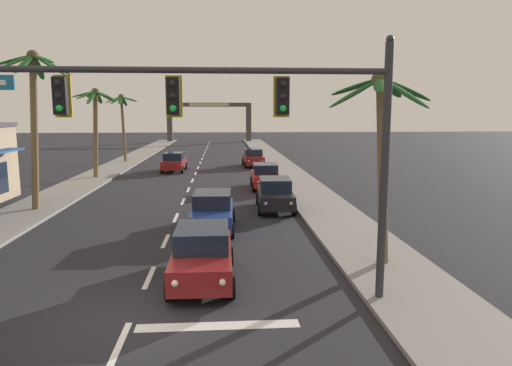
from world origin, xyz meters
TOP-DOWN VIEW (x-y plane):
  - ground_plane at (0.00, 0.00)m, footprint 220.00×220.00m
  - sidewalk_right at (7.80, 20.00)m, footprint 3.20×110.00m
  - sidewalk_left at (-7.80, 20.00)m, footprint 3.20×110.00m
  - lane_markings at (0.44, 20.60)m, footprint 4.28×89.81m
  - traffic_signal_mast at (2.91, 0.58)m, footprint 11.28×0.41m
  - sedan_lead_at_stop_bar at (1.70, 2.54)m, footprint 1.95×4.45m
  - sedan_third_in_queue at (1.88, 8.79)m, footprint 2.05×4.49m
  - sedan_oncoming_far at (-1.96, 29.57)m, footprint 2.06×4.50m
  - sedan_parked_nearest_kerb at (5.26, 32.89)m, footprint 2.06×4.49m
  - sedan_parked_mid_kerb at (5.24, 19.87)m, footprint 2.01×4.47m
  - sedan_parked_far_kerb at (5.12, 12.86)m, footprint 2.08×4.50m
  - palm_left_second at (-7.21, 13.29)m, footprint 3.74×3.55m
  - palm_left_third at (-7.41, 25.42)m, footprint 3.61×3.33m
  - palm_left_farthest at (-7.93, 37.49)m, footprint 3.30×3.06m
  - palm_right_nearest at (7.50, 3.44)m, footprint 3.51×3.34m
  - town_gateway_arch at (0.00, 71.24)m, footprint 14.83×0.90m

SIDE VIEW (x-z plane):
  - ground_plane at x=0.00m, z-range 0.00..0.00m
  - lane_markings at x=0.44m, z-range 0.00..0.01m
  - sidewalk_right at x=7.80m, z-range 0.00..0.14m
  - sidewalk_left at x=-7.80m, z-range 0.00..0.14m
  - sedan_lead_at_stop_bar at x=1.70m, z-range 0.01..1.69m
  - sedan_third_in_queue at x=1.88m, z-range 0.01..1.69m
  - sedan_oncoming_far at x=-1.96m, z-range 0.01..1.69m
  - sedan_parked_nearest_kerb at x=5.26m, z-range 0.01..1.69m
  - sedan_parked_mid_kerb at x=5.24m, z-range 0.01..1.69m
  - sedan_parked_far_kerb at x=5.12m, z-range 0.01..1.69m
  - town_gateway_arch at x=0.00m, z-range 1.01..7.86m
  - palm_right_nearest at x=7.50m, z-range 1.59..8.08m
  - traffic_signal_mast at x=2.91m, z-range 1.50..8.60m
  - palm_left_third at x=-7.41m, z-range 1.62..8.64m
  - palm_left_farthest at x=-7.93m, z-range 1.87..8.91m
  - palm_left_second at x=-7.21m, z-range 1.81..10.07m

